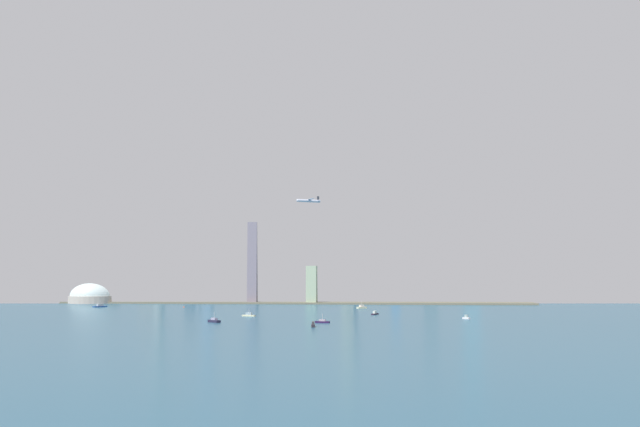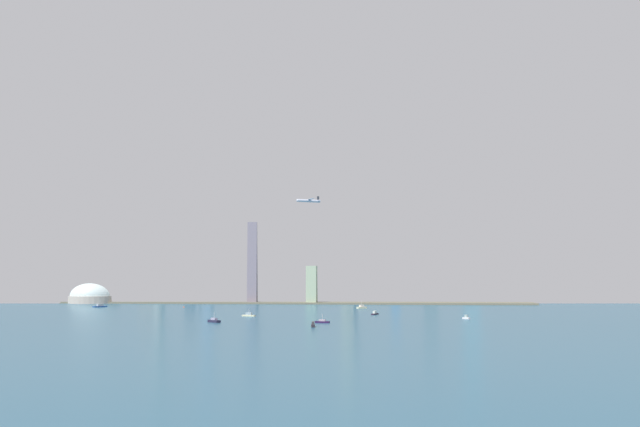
{
  "view_description": "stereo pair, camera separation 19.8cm",
  "coord_description": "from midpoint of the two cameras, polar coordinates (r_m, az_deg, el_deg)",
  "views": [
    {
      "loc": [
        119.45,
        -495.37,
        45.52
      ],
      "look_at": [
        40.0,
        477.86,
        128.59
      ],
      "focal_mm": 38.68,
      "sensor_mm": 36.0,
      "label": 1
    },
    {
      "loc": [
        119.64,
        -495.35,
        45.52
      ],
      "look_at": [
        40.0,
        477.86,
        128.59
      ],
      "focal_mm": 38.68,
      "sensor_mm": 36.0,
      "label": 2
    }
  ],
  "objects": [
    {
      "name": "ground_plane",
      "position": [
        511.61,
        -9.0,
        -9.91
      ],
      "size": [
        6000.0,
        6000.0,
        0.0
      ],
      "primitive_type": "plane",
      "color": "#26556F"
    },
    {
      "name": "stadium_dome",
      "position": [
        1080.46,
        -18.18,
        -6.53
      ],
      "size": [
        75.2,
        75.2,
        46.45
      ],
      "color": "#B7A99D",
      "rests_on": "ground"
    },
    {
      "name": "boat_6",
      "position": [
        692.68,
        12.0,
        -8.41
      ],
      "size": [
        7.24,
        7.32,
        3.97
      ],
      "rotation": [
        0.0,
        0.0,
        5.49
      ],
      "color": "white",
      "rests_on": "ground"
    },
    {
      "name": "boat_7",
      "position": [
        948.36,
        -17.75,
        -7.29
      ],
      "size": [
        16.53,
        17.45,
        10.12
      ],
      "rotation": [
        0.0,
        0.0,
        3.99
      ],
      "color": "navy",
      "rests_on": "ground"
    },
    {
      "name": "waterfront_pier",
      "position": [
        1002.68,
        -2.2,
        -7.39
      ],
      "size": [
        683.64,
        42.67,
        2.53
      ],
      "primitive_type": "cube",
      "color": "#6D6955",
      "rests_on": "ground"
    },
    {
      "name": "observation_tower",
      "position": [
        1098.55,
        -13.01,
        0.58
      ],
      "size": [
        37.35,
        37.35,
        321.23
      ],
      "color": "#B1AFA2",
      "rests_on": "ground"
    },
    {
      "name": "channel_buoy_0",
      "position": [
        913.11,
        -11.21,
        -7.58
      ],
      "size": [
        1.73,
        1.73,
        1.6
      ],
      "primitive_type": "cone",
      "color": "#E54C19",
      "rests_on": "ground"
    },
    {
      "name": "skyscraper_5",
      "position": [
        1105.7,
        -9.2,
        -3.04
      ],
      "size": [
        13.57,
        20.56,
        158.91
      ],
      "color": "#8B9AB7",
      "rests_on": "ground"
    },
    {
      "name": "airplane",
      "position": [
        967.81,
        -0.99,
        1.07
      ],
      "size": [
        33.34,
        31.53,
        8.96
      ],
      "rotation": [
        0.0,
        0.0,
        3.6
      ],
      "color": "silver"
    },
    {
      "name": "boat_2",
      "position": [
        747.0,
        4.56,
        -8.23
      ],
      "size": [
        8.1,
        13.49,
        3.99
      ],
      "rotation": [
        0.0,
        0.0,
        1.19
      ],
      "color": "black",
      "rests_on": "ground"
    },
    {
      "name": "skyscraper_9",
      "position": [
        1101.88,
        12.31,
        -2.74
      ],
      "size": [
        25.03,
        17.55,
        173.7
      ],
      "color": "#8EA8B2",
      "rests_on": "ground"
    },
    {
      "name": "skyscraper_0",
      "position": [
        1011.07,
        -5.56,
        -4.0
      ],
      "size": [
        13.72,
        20.96,
        125.24
      ],
      "color": "gray",
      "rests_on": "ground"
    },
    {
      "name": "skyscraper_4",
      "position": [
        995.26,
        -0.69,
        -5.92
      ],
      "size": [
        14.53,
        27.26,
        54.31
      ],
      "color": "#A9BB99",
      "rests_on": "ground"
    },
    {
      "name": "boat_4",
      "position": [
        869.64,
        3.47,
        -7.74
      ],
      "size": [
        13.23,
        11.45,
        9.92
      ],
      "rotation": [
        0.0,
        0.0,
        3.77
      ],
      "color": "beige",
      "rests_on": "ground"
    },
    {
      "name": "boat_5",
      "position": [
        578.79,
        -0.58,
        -9.21
      ],
      "size": [
        4.08,
        10.39,
        4.47
      ],
      "rotation": [
        0.0,
        0.0,
        1.7
      ],
      "color": "#242128",
      "rests_on": "ground"
    },
    {
      "name": "skyscraper_8",
      "position": [
        1103.08,
        6.24,
        -5.44
      ],
      "size": [
        13.43,
        25.92,
        74.34
      ],
      "color": "#7694C3",
      "rests_on": "ground"
    },
    {
      "name": "skyscraper_6",
      "position": [
        1157.91,
        -13.93,
        -5.16
      ],
      "size": [
        24.05,
        26.14,
        78.0
      ],
      "color": "tan",
      "rests_on": "ground"
    },
    {
      "name": "skyscraper_3",
      "position": [
        1136.68,
        -10.43,
        -5.89
      ],
      "size": [
        22.89,
        20.39,
        63.32
      ],
      "color": "#A3A7B6",
      "rests_on": "ground"
    },
    {
      "name": "boat_1",
      "position": [
        624.58,
        0.19,
        -8.94
      ],
      "size": [
        13.49,
        6.24,
        8.06
      ],
      "rotation": [
        0.0,
        0.0,
        2.93
      ],
      "color": "#241239",
      "rests_on": "ground"
    },
    {
      "name": "skyscraper_7",
      "position": [
        1079.46,
        2.77,
        -3.79
      ],
      "size": [
        13.1,
        22.49,
        148.21
      ],
      "color": "#8D94BD",
      "rests_on": "ground"
    },
    {
      "name": "skyscraper_2",
      "position": [
        1042.79,
        9.14,
        -4.71
      ],
      "size": [
        18.63,
        24.52,
        97.87
      ],
      "color": "slate",
      "rests_on": "ground"
    },
    {
      "name": "skyscraper_1",
      "position": [
        1047.62,
        2.31,
        -2.77
      ],
      "size": [
        18.39,
        22.53,
        167.53
      ],
      "color": "#BEB599",
      "rests_on": "ground"
    },
    {
      "name": "boat_0",
      "position": [
        722.69,
        -5.91,
        -8.33
      ],
      "size": [
        15.0,
        8.21,
        7.74
      ],
      "rotation": [
        0.0,
        0.0,
        2.81
      ],
      "color": "beige",
      "rests_on": "ground"
    },
    {
      "name": "boat_3",
      "position": [
        638.4,
        -8.76,
        -8.76
      ],
      "size": [
        13.85,
        13.4,
        9.0
      ],
      "rotation": [
        0.0,
        0.0,
        5.53
      ],
      "color": "#232038",
      "rests_on": "ground"
    }
  ]
}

